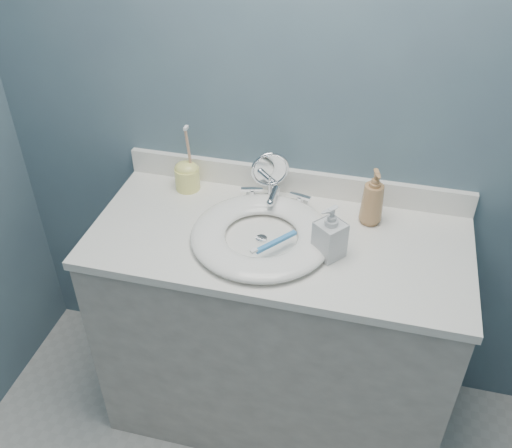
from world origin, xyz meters
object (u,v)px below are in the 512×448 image
(makeup_mirror, at_px, (270,175))
(toothbrush_holder, at_px, (187,175))
(soap_bottle_amber, at_px, (373,197))
(soap_bottle_clear, at_px, (330,232))

(makeup_mirror, distance_m, toothbrush_holder, 0.31)
(toothbrush_holder, bearing_deg, makeup_mirror, -1.08)
(soap_bottle_amber, bearing_deg, makeup_mirror, 157.01)
(soap_bottle_amber, distance_m, soap_bottle_clear, 0.23)
(makeup_mirror, bearing_deg, soap_bottle_amber, -29.07)
(makeup_mirror, height_order, toothbrush_holder, toothbrush_holder)
(makeup_mirror, xyz_separation_m, soap_bottle_amber, (0.35, -0.04, -0.01))
(soap_bottle_amber, height_order, soap_bottle_clear, soap_bottle_amber)
(soap_bottle_amber, xyz_separation_m, soap_bottle_clear, (-0.11, -0.20, -0.01))
(soap_bottle_amber, height_order, toothbrush_holder, toothbrush_holder)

